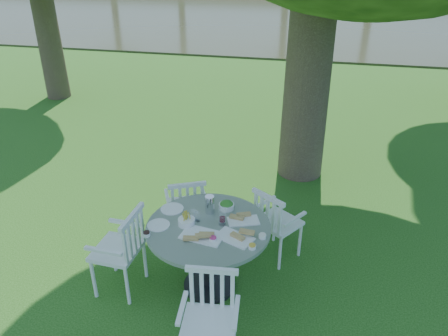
# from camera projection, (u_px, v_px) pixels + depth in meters

# --- Properties ---
(ground) EXTENTS (140.00, 140.00, 0.00)m
(ground) POSITION_uv_depth(u_px,v_px,m) (221.00, 233.00, 5.61)
(ground) COLOR #14420D
(ground) RESTS_ON ground
(table) EXTENTS (1.26, 1.26, 0.80)m
(table) POSITION_uv_depth(u_px,v_px,m) (209.00, 240.00, 4.48)
(table) COLOR black
(table) RESTS_ON ground
(chair_ne) EXTENTS (0.62, 0.61, 0.90)m
(chair_ne) POSITION_uv_depth(u_px,v_px,m) (273.00, 220.00, 4.94)
(chair_ne) COLOR white
(chair_ne) RESTS_ON ground
(chair_nw) EXTENTS (0.58, 0.56, 0.88)m
(chair_nw) POSITION_uv_depth(u_px,v_px,m) (187.00, 205.00, 5.25)
(chair_nw) COLOR white
(chair_nw) RESTS_ON ground
(chair_sw) EXTENTS (0.49, 0.52, 0.97)m
(chair_sw) POSITION_uv_depth(u_px,v_px,m) (125.00, 246.00, 4.48)
(chair_sw) COLOR white
(chair_sw) RESTS_ON ground
(chair_se) EXTENTS (0.50, 0.47, 0.90)m
(chair_se) POSITION_uv_depth(u_px,v_px,m) (211.00, 310.00, 3.76)
(chair_se) COLOR white
(chair_se) RESTS_ON ground
(tableware) EXTENTS (1.21, 0.77, 0.20)m
(tableware) POSITION_uv_depth(u_px,v_px,m) (207.00, 219.00, 4.43)
(tableware) COLOR white
(tableware) RESTS_ON table
(river) EXTENTS (100.00, 28.00, 0.12)m
(river) POSITION_uv_depth(u_px,v_px,m) (306.00, 2.00, 25.46)
(river) COLOR #30331E
(river) RESTS_ON ground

